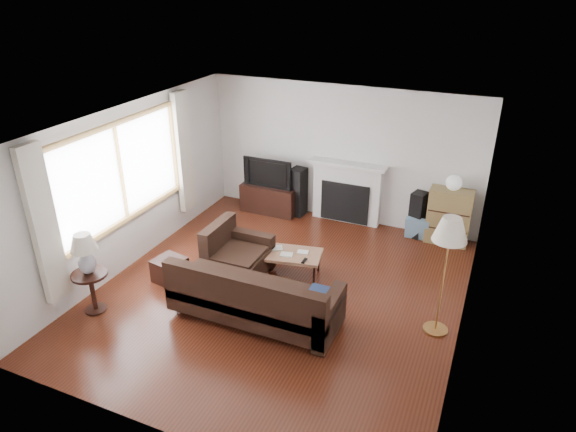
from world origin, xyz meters
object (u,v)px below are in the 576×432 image
at_px(sectional_sofa, 255,294).
at_px(side_table, 93,292).
at_px(tv_stand, 270,198).
at_px(coffee_table, 288,264).
at_px(floor_lamp, 443,277).
at_px(bookshelf, 449,217).

bearing_deg(sectional_sofa, side_table, -161.39).
distance_m(tv_stand, side_table, 3.97).
relative_size(coffee_table, floor_lamp, 0.61).
distance_m(tv_stand, sectional_sofa, 3.42).
distance_m(sectional_sofa, side_table, 2.23).
xyz_separation_m(tv_stand, floor_lamp, (3.53, -2.47, 0.54)).
bearing_deg(side_table, coffee_table, 42.41).
height_order(tv_stand, side_table, side_table).
xyz_separation_m(tv_stand, bookshelf, (3.31, 0.05, 0.21)).
bearing_deg(bookshelf, tv_stand, -179.07).
bearing_deg(floor_lamp, tv_stand, 145.09).
xyz_separation_m(bookshelf, sectional_sofa, (-2.03, -3.23, -0.09)).
bearing_deg(side_table, sectional_sofa, 18.61).
bearing_deg(sectional_sofa, tv_stand, 111.85).
distance_m(sectional_sofa, coffee_table, 1.20).
relative_size(tv_stand, sectional_sofa, 0.44).
distance_m(bookshelf, coffee_table, 2.92).
bearing_deg(coffee_table, sectional_sofa, -99.32).
bearing_deg(tv_stand, sectional_sofa, -68.15).
bearing_deg(sectional_sofa, bookshelf, 57.77).
bearing_deg(side_table, tv_stand, 77.85).
relative_size(bookshelf, side_table, 1.62).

